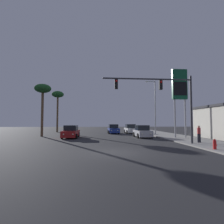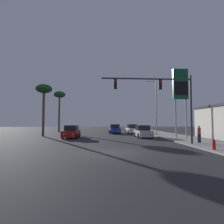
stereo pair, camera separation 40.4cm
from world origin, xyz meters
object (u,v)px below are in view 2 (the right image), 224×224
car_silver (143,132)px  gas_station_sign (180,88)px  street_lamp (156,104)px  fire_hydrant (214,145)px  pedestrian_on_sidewalk (199,133)px  traffic_light_mast (165,94)px  car_blue (115,129)px  car_white (132,129)px  palm_tree_near (44,91)px  palm_tree_mid (59,97)px  car_red (71,132)px

car_silver → gas_station_sign: bearing=157.3°
car_silver → street_lamp: bearing=-126.1°
fire_hydrant → pedestrian_on_sidewalk: bearing=72.8°
traffic_light_mast → street_lamp: size_ratio=0.96×
gas_station_sign → pedestrian_on_sidewalk: size_ratio=5.39×
traffic_light_mast → pedestrian_on_sidewalk: 5.26m
traffic_light_mast → fire_hydrant: traffic_light_mast is taller
car_silver → fire_hydrant: bearing=102.4°
car_blue → car_white: same height
car_white → gas_station_sign: gas_station_sign is taller
gas_station_sign → palm_tree_near: gas_station_sign is taller
car_white → street_lamp: (3.33, -4.01, 4.36)m
pedestrian_on_sidewalk → gas_station_sign: bearing=81.9°
street_lamp → car_silver: bearing=-126.0°
street_lamp → palm_tree_near: size_ratio=1.16×
street_lamp → fire_hydrant: size_ratio=11.84×
car_silver → palm_tree_near: 15.77m
car_blue → car_white: (3.28, 0.42, 0.00)m
palm_tree_mid → street_lamp: bearing=-24.2°
car_red → fire_hydrant: 16.81m
car_silver → palm_tree_mid: palm_tree_mid is taller
car_blue → street_lamp: size_ratio=0.48×
car_red → car_white: bearing=-136.3°
traffic_light_mast → palm_tree_mid: size_ratio=1.02×
car_white → street_lamp: street_lamp is taller
traffic_light_mast → gas_station_sign: bearing=54.1°
car_red → palm_tree_mid: 14.95m
pedestrian_on_sidewalk → traffic_light_mast: bearing=-170.2°
street_lamp → palm_tree_mid: bearing=155.8°
car_silver → gas_station_sign: (4.60, -1.92, 5.86)m
car_red → car_silver: bearing=-177.4°
car_red → fire_hydrant: car_red is taller
traffic_light_mast → car_silver: bearing=91.4°
car_blue → street_lamp: (6.61, -3.58, 4.36)m
fire_hydrant → palm_tree_near: size_ratio=0.10×
car_blue → palm_tree_mid: (-11.13, 4.38, 6.57)m
traffic_light_mast → pedestrian_on_sidewalk: traffic_light_mast is taller
fire_hydrant → palm_tree_near: palm_tree_near is taller
gas_station_sign → fire_hydrant: size_ratio=11.84×
street_lamp → fire_hydrant: (-0.77, -16.05, -4.63)m
palm_tree_mid → gas_station_sign: bearing=-37.2°
gas_station_sign → pedestrian_on_sidewalk: gas_station_sign is taller
car_white → gas_station_sign: (4.61, -10.49, 5.86)m
car_white → fire_hydrant: 20.23m
car_blue → gas_station_sign: 14.07m
car_silver → palm_tree_mid: size_ratio=0.51×
car_blue → car_white: bearing=-174.4°
car_white → traffic_light_mast: 17.05m
car_blue → street_lamp: 8.69m
car_red → fire_hydrant: bearing=139.4°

